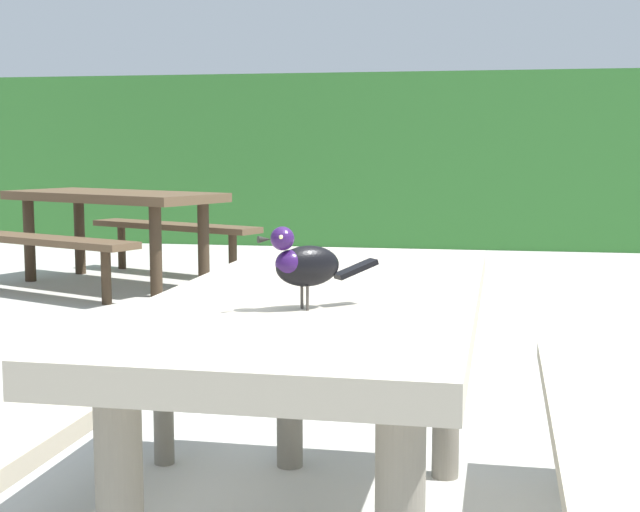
% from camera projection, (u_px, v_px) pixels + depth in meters
% --- Properties ---
extents(hedge_wall, '(28.00, 1.79, 1.89)m').
position_uv_depth(hedge_wall, '(484.00, 160.00, 10.46)').
color(hedge_wall, '#387A33').
rests_on(hedge_wall, ground).
extents(picnic_table_foreground, '(1.71, 1.81, 0.74)m').
position_uv_depth(picnic_table_foreground, '(327.00, 357.00, 2.34)').
color(picnic_table_foreground, '#B2A893').
rests_on(picnic_table_foreground, ground).
extents(bird_grackle, '(0.24, 0.19, 0.18)m').
position_uv_depth(bird_grackle, '(303.00, 263.00, 1.98)').
color(bird_grackle, black).
rests_on(bird_grackle, picnic_table_foreground).
extents(picnic_table_mid_left, '(2.23, 2.22, 0.74)m').
position_uv_depth(picnic_table_mid_left, '(114.00, 215.00, 7.22)').
color(picnic_table_mid_left, brown).
rests_on(picnic_table_mid_left, ground).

